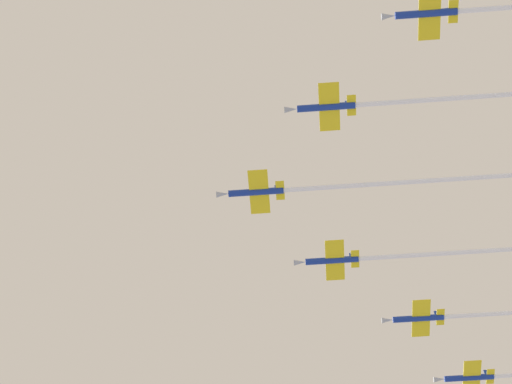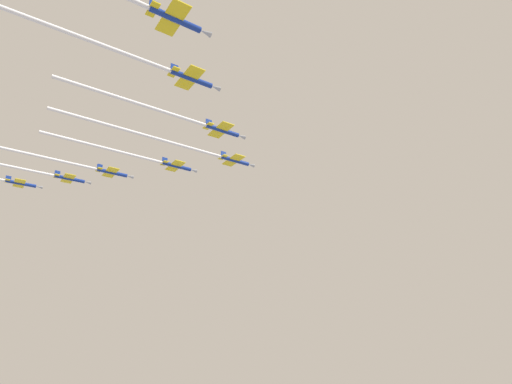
# 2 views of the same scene
# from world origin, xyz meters

# --- Properties ---
(jet_lead) EXTENTS (31.42, 60.51, 2.81)m
(jet_lead) POSITION_xyz_m (9.25, 26.55, 142.78)
(jet_lead) COLOR navy
(jet_port_inner) EXTENTS (25.02, 47.51, 2.81)m
(jet_port_inner) POSITION_xyz_m (27.63, 26.46, 143.36)
(jet_port_inner) COLOR navy
(jet_starboard_inner) EXTENTS (25.79, 49.08, 2.81)m
(jet_starboard_inner) POSITION_xyz_m (-1.71, 41.73, 142.21)
(jet_starboard_inner) COLOR navy
(jet_port_outer) EXTENTS (24.12, 45.69, 2.81)m
(jet_port_outer) POSITION_xyz_m (50.02, 34.47, 142.56)
(jet_port_outer) COLOR navy
(jet_starboard_outer) EXTENTS (25.48, 48.45, 2.81)m
(jet_starboard_outer) POSITION_xyz_m (-8.76, 64.85, 143.01)
(jet_starboard_outer) COLOR navy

